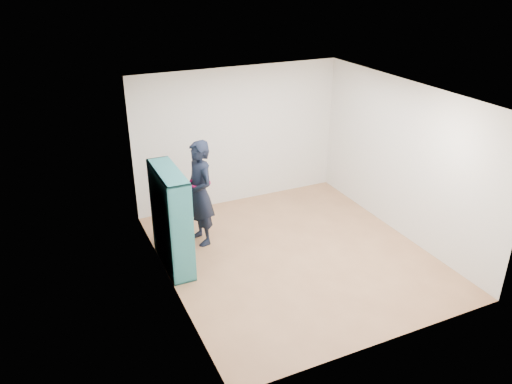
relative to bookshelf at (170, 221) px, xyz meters
name	(u,v)px	position (x,y,z in m)	size (l,w,h in m)	color
floor	(294,254)	(1.85, -0.53, -0.76)	(4.50, 4.50, 0.00)	#9B6A46
ceiling	(300,94)	(1.85, -0.53, 1.84)	(4.50, 4.50, 0.00)	white
wall_left	(166,205)	(-0.15, -0.53, 0.54)	(0.02, 4.50, 2.60)	silver
wall_right	(403,160)	(3.85, -0.53, 0.54)	(0.02, 4.50, 2.60)	silver
wall_back	(239,136)	(1.85, 1.72, 0.54)	(4.00, 0.02, 2.60)	silver
wall_front	(394,253)	(1.85, -2.78, 0.54)	(4.00, 0.02, 2.60)	silver
bookshelf	(170,221)	(0.00, 0.00, 0.00)	(0.34, 1.17, 1.56)	teal
person	(200,193)	(0.65, 0.49, 0.12)	(0.51, 0.70, 1.76)	black
smartphone	(190,187)	(0.50, 0.55, 0.24)	(0.03, 0.10, 0.12)	silver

